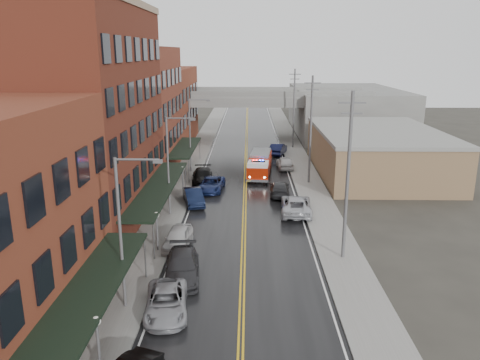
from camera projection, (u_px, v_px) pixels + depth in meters
name	position (u px, v px, depth m)	size (l,w,h in m)	color
road	(245.00, 196.00, 48.41)	(11.00, 160.00, 0.02)	black
sidewalk_left	(175.00, 195.00, 48.52)	(3.00, 160.00, 0.15)	slate
sidewalk_right	(315.00, 196.00, 48.26)	(3.00, 160.00, 0.15)	slate
curb_left	(191.00, 195.00, 48.50)	(0.30, 160.00, 0.15)	gray
curb_right	(300.00, 196.00, 48.29)	(0.30, 160.00, 0.15)	gray
brick_building_b	(87.00, 118.00, 39.51)	(9.00, 20.00, 18.00)	#592417
brick_building_c	(136.00, 111.00, 56.78)	(9.00, 15.00, 15.00)	brown
brick_building_far	(163.00, 107.00, 74.05)	(9.00, 20.00, 12.00)	brown
tan_building	(376.00, 153.00, 57.10)	(14.00, 22.00, 5.00)	olive
right_far_block	(345.00, 111.00, 85.59)	(18.00, 30.00, 8.00)	slate
awning_0	(87.00, 296.00, 22.69)	(2.60, 16.00, 3.09)	black
awning_1	(159.00, 187.00, 41.01)	(2.60, 18.00, 3.09)	black
awning_2	(185.00, 147.00, 57.88)	(2.60, 13.00, 3.09)	black
globe_lamp_0	(97.00, 333.00, 20.93)	(0.44, 0.44, 3.12)	#59595B
globe_lamp_1	(157.00, 222.00, 34.42)	(0.44, 0.44, 3.12)	#59595B
globe_lamp_2	(183.00, 174.00, 47.91)	(0.44, 0.44, 3.12)	#59595B
street_lamp_0	(124.00, 225.00, 25.95)	(2.64, 0.22, 9.00)	#59595B
street_lamp_1	(171.00, 160.00, 41.37)	(2.64, 0.22, 9.00)	#59595B
street_lamp_2	(192.00, 131.00, 56.79)	(2.64, 0.22, 9.00)	#59595B
utility_pole_0	(348.00, 174.00, 32.15)	(1.80, 0.24, 12.00)	#59595B
utility_pole_1	(311.00, 128.00, 51.43)	(1.80, 0.24, 12.00)	#59595B
utility_pole_2	(294.00, 107.00, 70.71)	(1.80, 0.24, 12.00)	#59595B
overpass	(247.00, 104.00, 77.67)	(40.00, 10.00, 7.50)	slate
fire_truck	(260.00, 164.00, 55.60)	(3.68, 7.85, 2.79)	#971B07
parked_car_left_2	(166.00, 302.00, 26.62)	(2.34, 5.08, 1.41)	gray
parked_car_left_3	(182.00, 267.00, 30.77)	(2.24, 5.51, 1.60)	#29282B
parked_car_left_4	(178.00, 238.00, 35.57)	(1.83, 4.55, 1.55)	#BDBDBD
parked_car_left_5	(194.00, 197.00, 45.60)	(1.65, 4.73, 1.56)	black
parked_car_left_6	(212.00, 184.00, 50.06)	(2.41, 5.23, 1.45)	#15214F
parked_car_left_7	(202.00, 176.00, 52.98)	(2.24, 5.52, 1.60)	black
parked_car_right_0	(296.00, 205.00, 43.05)	(2.72, 5.89, 1.64)	#B1B3B9
parked_car_right_1	(280.00, 188.00, 48.60)	(2.01, 4.94, 1.43)	#272729
parked_car_right_2	(285.00, 163.00, 59.49)	(1.90, 4.72, 1.61)	silver
parked_car_right_3	(278.00, 149.00, 67.59)	(1.77, 5.07, 1.67)	black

